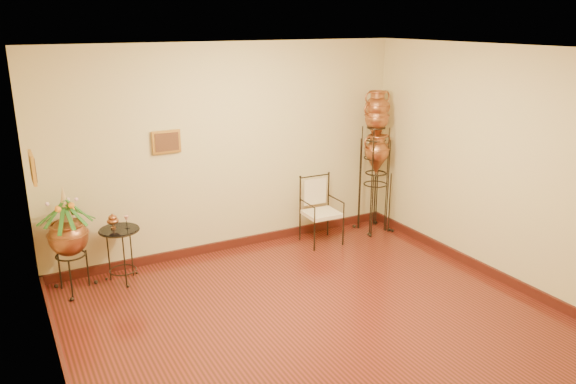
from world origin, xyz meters
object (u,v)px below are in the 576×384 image
amphora_tall (375,160)px  armchair (322,211)px  planter_urn (68,232)px  side_table (121,254)px  amphora_mid (375,166)px

amphora_tall → armchair: 1.14m
amphora_tall → planter_urn: 4.31m
planter_urn → armchair: size_ratio=1.38×
side_table → amphora_tall: bearing=-0.0°
amphora_mid → planter_urn: size_ratio=1.50×
armchair → side_table: armchair is taller
amphora_tall → planter_urn: bearing=180.0°
amphora_mid → planter_urn: amphora_mid is taller
amphora_mid → planter_urn: (-4.30, 0.01, -0.26)m
amphora_mid → armchair: amphora_mid is taller
armchair → side_table: 2.78m
planter_urn → armchair: planter_urn is taller
side_table → amphora_mid: bearing=-0.1°
amphora_mid → side_table: bearing=179.9°
amphora_mid → side_table: (-3.73, 0.01, -0.64)m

